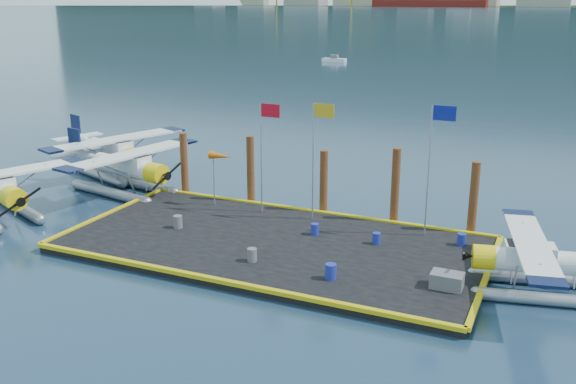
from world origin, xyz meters
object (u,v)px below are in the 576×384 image
object	(u,v)px
seaplane_c	(114,154)
piling_2	(324,184)
piling_0	(184,166)
flagpole_yellow	(317,144)
drum_0	(178,222)
piling_3	(395,188)
flagpole_red	(265,141)
piling_4	(473,201)
crate	(447,280)
drum_2	(377,238)
drum_5	(315,229)
drum_3	(252,255)
seaplane_b	(128,170)
piling_1	(251,172)
drum_1	(331,272)
drum_4	(462,240)
windsock	(221,157)
flagpole_blue	(434,152)
seaplane_d	(537,265)

from	to	relation	value
seaplane_c	piling_2	xyz separation A→B (m)	(15.99, -2.11, 0.33)
piling_0	flagpole_yellow	bearing A→B (deg)	-9.86
drum_0	piling_3	world-z (taller)	piling_3
flagpole_red	piling_4	distance (m)	11.17
crate	drum_2	bearing A→B (deg)	138.57
drum_5	crate	bearing A→B (deg)	-25.91
piling_3	piling_4	world-z (taller)	piling_3
drum_3	piling_0	size ratio (longest dim) A/B	0.15
seaplane_b	piling_0	world-z (taller)	piling_0
drum_0	piling_2	xyz separation A→B (m)	(5.77, 5.69, 1.17)
piling_1	crate	bearing A→B (deg)	-29.68
drum_1	drum_3	world-z (taller)	drum_1
seaplane_b	piling_0	distance (m)	3.69
drum_4	piling_3	distance (m)	4.71
crate	flagpole_red	size ratio (longest dim) A/B	0.21
drum_0	crate	distance (m)	14.01
drum_5	flagpole_yellow	size ratio (longest dim) A/B	0.09
seaplane_b	piling_4	bearing A→B (deg)	103.85
drum_1	drum_0	bearing A→B (deg)	164.12
windsock	piling_3	xyz separation A→B (m)	(9.53, 1.60, -1.08)
drum_0	drum_4	size ratio (longest dim) A/B	1.12
drum_0	drum_3	distance (m)	5.94
crate	flagpole_red	distance (m)	12.84
piling_4	drum_5	bearing A→B (deg)	-151.90
seaplane_c	flagpole_red	xyz separation A→B (m)	(13.19, -3.71, 2.82)
flagpole_red	flagpole_yellow	xyz separation A→B (m)	(3.00, 0.00, 0.12)
drum_3	flagpole_yellow	size ratio (longest dim) A/B	0.10
seaplane_c	drum_2	bearing A→B (deg)	94.53
seaplane_c	drum_1	size ratio (longest dim) A/B	14.92
flagpole_blue	piling_3	xyz separation A→B (m)	(-2.20, 1.60, -2.54)
piling_3	piling_2	bearing A→B (deg)	180.00
drum_3	seaplane_d	bearing A→B (deg)	12.25
drum_1	piling_4	size ratio (longest dim) A/B	0.17
seaplane_b	crate	distance (m)	21.68
seaplane_d	drum_0	distance (m)	17.21
drum_5	flagpole_red	xyz separation A→B (m)	(-3.79, 2.14, 3.71)
drum_2	piling_3	xyz separation A→B (m)	(-0.15, 3.68, 1.47)
windsock	drum_4	bearing A→B (deg)	-2.59
seaplane_d	piling_0	world-z (taller)	piling_0
drum_4	piling_3	bearing A→B (deg)	150.47
seaplane_c	drum_2	world-z (taller)	seaplane_c
seaplane_b	piling_3	bearing A→B (deg)	104.43
seaplane_d	piling_4	xyz separation A→B (m)	(-3.43, 5.47, 0.69)
drum_1	piling_2	world-z (taller)	piling_2
seaplane_d	piling_2	world-z (taller)	piling_2
flagpole_blue	piling_4	distance (m)	3.61
flagpole_yellow	drum_5	bearing A→B (deg)	-69.53
flagpole_red	piling_2	size ratio (longest dim) A/B	1.58
drum_1	piling_3	xyz separation A→B (m)	(0.44, 8.34, 1.41)
drum_1	drum_5	world-z (taller)	drum_1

